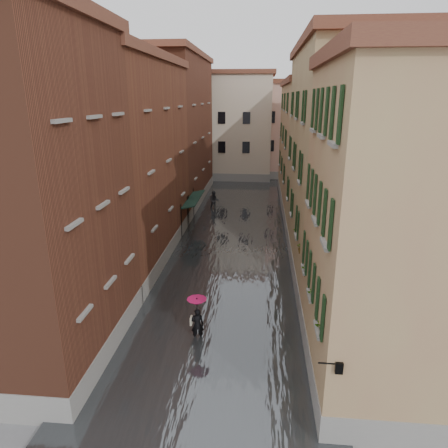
% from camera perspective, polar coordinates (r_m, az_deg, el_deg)
% --- Properties ---
extents(ground, '(120.00, 120.00, 0.00)m').
position_cam_1_polar(ground, '(19.21, -1.37, -15.24)').
color(ground, '#5A5A5C').
rests_on(ground, ground).
extents(floodwater, '(10.00, 60.00, 0.20)m').
position_cam_1_polar(floodwater, '(30.85, 1.45, -1.87)').
color(floodwater, '#3F4346').
rests_on(floodwater, ground).
extents(building_left_near, '(6.00, 8.00, 13.00)m').
position_cam_1_polar(building_left_near, '(17.07, -26.46, 2.46)').
color(building_left_near, brown).
rests_on(building_left_near, ground).
extents(building_left_mid, '(6.00, 14.00, 12.50)m').
position_cam_1_polar(building_left_mid, '(26.88, -14.29, 8.21)').
color(building_left_mid, brown).
rests_on(building_left_mid, ground).
extents(building_left_far, '(6.00, 16.00, 14.00)m').
position_cam_1_polar(building_left_far, '(41.12, -7.38, 12.80)').
color(building_left_far, brown).
rests_on(building_left_far, ground).
extents(building_right_near, '(6.00, 8.00, 11.50)m').
position_cam_1_polar(building_right_near, '(15.60, 23.98, -1.41)').
color(building_right_near, '#A27453').
rests_on(building_right_near, ground).
extents(building_right_mid, '(6.00, 14.00, 13.00)m').
position_cam_1_polar(building_right_mid, '(25.80, 16.78, 8.19)').
color(building_right_mid, tan).
rests_on(building_right_mid, ground).
extents(building_right_far, '(6.00, 16.00, 11.50)m').
position_cam_1_polar(building_right_far, '(40.58, 12.73, 10.67)').
color(building_right_far, '#A27453').
rests_on(building_right_far, ground).
extents(building_end_cream, '(12.00, 9.00, 13.00)m').
position_cam_1_polar(building_end_cream, '(54.36, 0.16, 13.59)').
color(building_end_cream, beige).
rests_on(building_end_cream, ground).
extents(building_end_pink, '(10.00, 9.00, 12.00)m').
position_cam_1_polar(building_end_pink, '(56.31, 9.75, 12.97)').
color(building_end_pink, tan).
rests_on(building_end_pink, ground).
extents(awning_near, '(1.09, 3.11, 2.80)m').
position_cam_1_polar(awning_near, '(31.33, -4.79, 2.93)').
color(awning_near, black).
rests_on(awning_near, ground).
extents(awning_far, '(1.09, 3.00, 2.80)m').
position_cam_1_polar(awning_far, '(33.76, -4.04, 4.02)').
color(awning_far, black).
rests_on(awning_far, ground).
extents(wall_lantern, '(0.71, 0.22, 0.35)m').
position_cam_1_polar(wall_lantern, '(12.69, 15.99, -19.02)').
color(wall_lantern, black).
rests_on(wall_lantern, ground).
extents(window_planters, '(0.59, 10.66, 0.84)m').
position_cam_1_polar(window_planters, '(18.01, 11.92, -5.35)').
color(window_planters, brown).
rests_on(window_planters, ground).
extents(pedestrian_main, '(0.88, 0.88, 2.06)m').
position_cam_1_polar(pedestrian_main, '(18.10, -3.87, -12.97)').
color(pedestrian_main, black).
rests_on(pedestrian_main, ground).
extents(pedestrian_far, '(1.04, 0.89, 1.87)m').
position_cam_1_polar(pedestrian_far, '(38.22, -1.41, 3.33)').
color(pedestrian_far, '#232225').
rests_on(pedestrian_far, ground).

